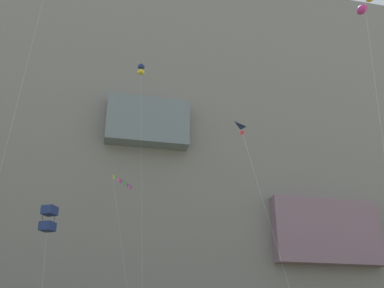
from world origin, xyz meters
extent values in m
cube|color=slate|center=(0.00, 59.59, 29.12)|extent=(180.00, 29.44, 58.24)
cube|color=slate|center=(0.00, 44.39, 28.96)|extent=(11.17, 3.61, 6.72)
cube|color=slate|center=(24.84, 44.86, 15.26)|extent=(15.22, 3.44, 8.74)
cylinder|color=silver|center=(-13.09, 25.26, 17.14)|extent=(0.52, 5.26, 34.05)
pyramid|color=navy|center=(5.11, 19.10, 16.37)|extent=(1.27, 1.37, 0.28)
cube|color=red|center=(4.81, 19.31, 16.31)|extent=(0.31, 0.23, 0.38)
cylinder|color=silver|center=(5.65, 16.91, 8.22)|extent=(1.69, 4.82, 16.20)
ellipsoid|color=#CC3399|center=(15.20, 16.44, 27.75)|extent=(0.77, 1.21, 0.85)
cylinder|color=silver|center=(13.84, 15.41, 13.87)|extent=(2.77, 1.26, 27.49)
cube|color=navy|center=(-9.50, 28.51, 11.86)|extent=(1.45, 1.45, 0.74)
cube|color=navy|center=(-9.50, 28.51, 10.50)|extent=(1.45, 1.45, 0.74)
cylinder|color=black|center=(-9.02, 28.51, 11.18)|extent=(0.04, 0.04, 1.99)
cylinder|color=black|center=(-9.97, 28.51, 11.18)|extent=(0.04, 0.04, 1.99)
cylinder|color=black|center=(-3.21, 35.65, 17.51)|extent=(2.40, 3.81, 0.02)
cube|color=#8CCC33|center=(-4.20, 34.07, 17.29)|extent=(0.23, 0.33, 0.41)
cube|color=pink|center=(-3.80, 34.70, 17.29)|extent=(0.24, 0.34, 0.41)
cube|color=#CC3399|center=(-3.40, 35.33, 17.29)|extent=(0.23, 0.33, 0.41)
cube|color=green|center=(-3.01, 35.96, 17.29)|extent=(0.22, 0.33, 0.41)
cube|color=purple|center=(-2.61, 36.60, 17.29)|extent=(0.23, 0.33, 0.41)
cube|color=#CC3399|center=(-2.21, 37.23, 17.29)|extent=(0.22, 0.33, 0.41)
cylinder|color=silver|center=(-2.88, 31.85, 8.81)|extent=(3.04, 3.80, 17.39)
cube|color=navy|center=(-1.75, 38.18, 33.95)|extent=(0.87, 0.87, 0.43)
cube|color=yellow|center=(-1.75, 38.18, 33.16)|extent=(0.87, 0.87, 0.43)
cylinder|color=black|center=(-1.48, 38.18, 33.56)|extent=(0.02, 0.02, 1.16)
cylinder|color=black|center=(-2.03, 38.18, 33.56)|extent=(0.02, 0.02, 1.16)
cylinder|color=silver|center=(-1.03, 36.59, 16.53)|extent=(1.47, 3.18, 32.83)
camera|label=1|loc=(-5.30, -9.36, 1.76)|focal=41.01mm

